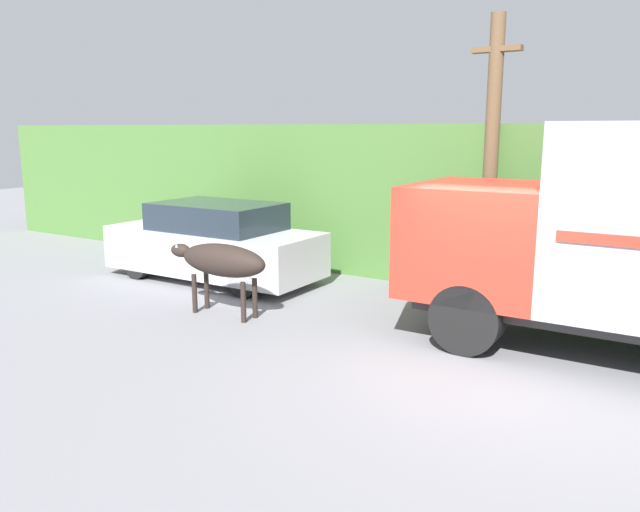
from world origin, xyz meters
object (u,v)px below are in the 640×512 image
Objects in this scene: parked_suv at (214,243)px; pedestrian_on_hill at (411,245)px; utility_pole at (491,156)px; brown_cow at (221,261)px.

parked_suv reaches higher than pedestrian_on_hill.
parked_suv is 0.91× the size of utility_pole.
brown_cow is 0.44× the size of parked_suv.
pedestrian_on_hill reaches higher than brown_cow.
parked_suv is at bearing -6.17° from pedestrian_on_hill.
utility_pole reaches higher than pedestrian_on_hill.
brown_cow is 2.67m from parked_suv.
brown_cow is 3.93m from pedestrian_on_hill.
brown_cow is 0.40× the size of utility_pole.
parked_suv is 4.20m from pedestrian_on_hill.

